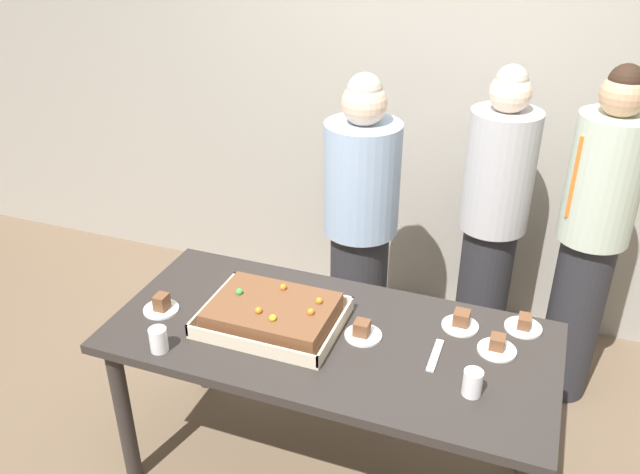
# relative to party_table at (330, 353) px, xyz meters

# --- Properties ---
(ground_plane) EXTENTS (12.00, 12.00, 0.00)m
(ground_plane) POSITION_rel_party_table_xyz_m (0.00, 0.00, -0.68)
(ground_plane) COLOR brown
(interior_back_panel) EXTENTS (8.00, 0.12, 3.00)m
(interior_back_panel) POSITION_rel_party_table_xyz_m (0.00, 1.60, 0.82)
(interior_back_panel) COLOR #9E998E
(interior_back_panel) RESTS_ON ground_plane
(party_table) EXTENTS (1.79, 0.82, 0.78)m
(party_table) POSITION_rel_party_table_xyz_m (0.00, 0.00, 0.00)
(party_table) COLOR #2D2826
(party_table) RESTS_ON ground_plane
(sheet_cake) EXTENTS (0.56, 0.43, 0.12)m
(sheet_cake) POSITION_rel_party_table_xyz_m (-0.25, -0.01, 0.14)
(sheet_cake) COLOR beige
(sheet_cake) RESTS_ON party_table
(plated_slice_near_left) EXTENTS (0.15, 0.15, 0.07)m
(plated_slice_near_left) POSITION_rel_party_table_xyz_m (0.13, 0.03, 0.12)
(plated_slice_near_left) COLOR white
(plated_slice_near_left) RESTS_ON party_table
(plated_slice_near_right) EXTENTS (0.15, 0.15, 0.07)m
(plated_slice_near_right) POSITION_rel_party_table_xyz_m (0.48, 0.24, 0.12)
(plated_slice_near_right) COLOR white
(plated_slice_near_right) RESTS_ON party_table
(plated_slice_far_left) EXTENTS (0.15, 0.15, 0.06)m
(plated_slice_far_left) POSITION_rel_party_table_xyz_m (0.64, 0.13, 0.12)
(plated_slice_far_left) COLOR white
(plated_slice_far_left) RESTS_ON party_table
(plated_slice_far_right) EXTENTS (0.15, 0.15, 0.08)m
(plated_slice_far_right) POSITION_rel_party_table_xyz_m (-0.72, -0.09, 0.12)
(plated_slice_far_right) COLOR white
(plated_slice_far_right) RESTS_ON party_table
(plated_slice_center_front) EXTENTS (0.15, 0.15, 0.06)m
(plated_slice_center_front) POSITION_rel_party_table_xyz_m (0.72, 0.31, 0.11)
(plated_slice_center_front) COLOR white
(plated_slice_center_front) RESTS_ON party_table
(drink_cup_nearest) EXTENTS (0.07, 0.07, 0.10)m
(drink_cup_nearest) POSITION_rel_party_table_xyz_m (-0.58, -0.33, 0.15)
(drink_cup_nearest) COLOR white
(drink_cup_nearest) RESTS_ON party_table
(drink_cup_middle) EXTENTS (0.07, 0.07, 0.10)m
(drink_cup_middle) POSITION_rel_party_table_xyz_m (0.59, -0.15, 0.15)
(drink_cup_middle) COLOR white
(drink_cup_middle) RESTS_ON party_table
(cake_server_utensil) EXTENTS (0.03, 0.20, 0.01)m
(cake_server_utensil) POSITION_rel_party_table_xyz_m (0.43, 0.01, 0.10)
(cake_server_utensil) COLOR silver
(cake_server_utensil) RESTS_ON party_table
(person_serving_front) EXTENTS (0.33, 0.33, 1.72)m
(person_serving_front) POSITION_rel_party_table_xyz_m (0.96, 0.97, 0.22)
(person_serving_front) COLOR #28282D
(person_serving_front) RESTS_ON ground_plane
(person_green_shirt_behind) EXTENTS (0.35, 0.35, 1.64)m
(person_green_shirt_behind) POSITION_rel_party_table_xyz_m (0.49, 1.14, 0.16)
(person_green_shirt_behind) COLOR #28282D
(person_green_shirt_behind) RESTS_ON ground_plane
(person_striped_tie_right) EXTENTS (0.37, 0.37, 1.62)m
(person_striped_tie_right) POSITION_rel_party_table_xyz_m (-0.13, 0.81, 0.15)
(person_striped_tie_right) COLOR #28282D
(person_striped_tie_right) RESTS_ON ground_plane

